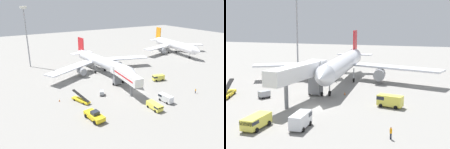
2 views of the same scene
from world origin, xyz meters
The scene contains 11 objects.
ground_plane centered at (0.00, 0.00, 0.00)m, with size 300.00×300.00×0.00m, color gray.
airplane_at_gate centered at (-2.09, 24.05, 4.74)m, with size 48.63×44.76×12.61m.
jet_bridge centered at (-4.06, 3.17, 5.52)m, with size 5.02×17.72×7.37m.
belt_loader_truck centered at (-20.20, 2.15, 0.76)m, with size 3.89×6.80×3.18m.
service_van_outer_right centered at (2.12, -10.48, 1.26)m, with size 2.32×4.74×2.22m.
service_van_near_right centered at (-3.94, -12.71, 1.07)m, with size 2.41×5.20×1.84m.
service_van_near_left centered at (12.47, 4.56, 1.25)m, with size 4.76×2.75×2.20m.
baggage_cart_rear_right centered at (-12.43, 3.36, 0.82)m, with size 2.13×2.51×1.48m.
ground_crew_worker_foreground centered at (15.12, -10.84, 0.90)m, with size 0.42×0.42×1.69m.
safety_cone_alpha centered at (2.13, 11.11, 0.28)m, with size 0.37×0.37×0.57m.
apron_light_mast centered at (-26.37, 48.06, 18.48)m, with size 2.40×2.40×26.81m.
Camera 2 is at (20.63, -49.54, 15.14)m, focal length 49.72 mm.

